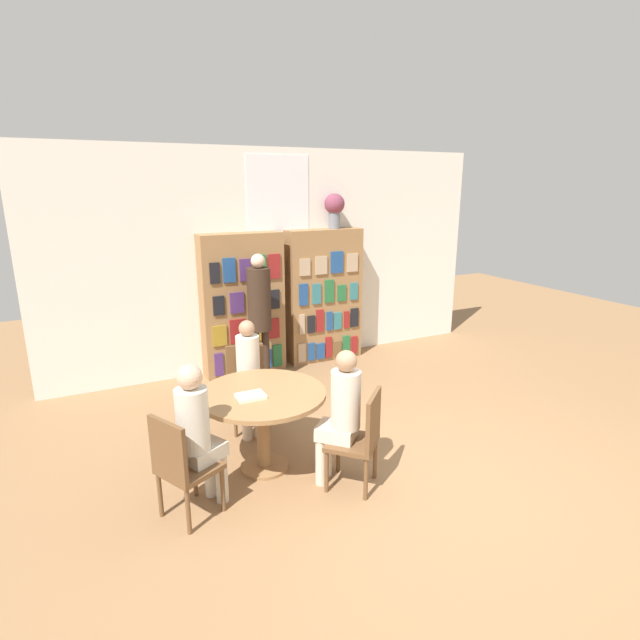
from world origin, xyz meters
TOP-DOWN VIEW (x-y plane):
  - ground_plane at (0.00, 0.00)m, footprint 16.00×16.00m
  - wall_back at (0.00, 3.68)m, footprint 6.40×0.07m
  - bookshelf_left at (-0.61, 3.49)m, footprint 1.11×0.34m
  - bookshelf_right at (0.61, 3.49)m, footprint 1.11×0.34m
  - flower_vase at (0.78, 3.49)m, footprint 0.29×0.29m
  - reading_table at (-1.23, 1.06)m, footprint 1.13×1.13m
  - chair_near_camera at (-2.04, 0.65)m, footprint 0.54×0.54m
  - chair_left_side at (-1.08, 1.95)m, footprint 0.46×0.46m
  - chair_far_side at (-0.60, 0.41)m, footprint 0.57×0.57m
  - seated_reader_left at (-1.11, 1.77)m, footprint 0.29×0.38m
  - seated_reader_right at (-0.72, 0.54)m, footprint 0.40×0.40m
  - seated_reader_back at (-1.88, 0.73)m, footprint 0.40×0.37m
  - librarian_standing at (-0.55, 2.98)m, footprint 0.30×0.57m
  - open_book_on_table at (-1.36, 0.98)m, footprint 0.24×0.18m

SIDE VIEW (x-z plane):
  - ground_plane at x=0.00m, z-range 0.00..0.00m
  - chair_near_camera at x=-2.04m, z-range 0.05..0.92m
  - chair_left_side at x=-1.08m, z-range 0.05..0.92m
  - chair_far_side at x=-0.60m, z-range 0.05..0.92m
  - reading_table at x=-1.23m, z-range 0.24..0.99m
  - seated_reader_left at x=-1.11m, z-range 0.07..1.27m
  - seated_reader_right at x=-0.72m, z-range 0.07..1.30m
  - seated_reader_back at x=-1.88m, z-range 0.08..1.32m
  - open_book_on_table at x=-1.36m, z-range 0.75..0.78m
  - bookshelf_right at x=0.61m, z-range 0.00..1.91m
  - bookshelf_left at x=-0.61m, z-range 0.00..1.91m
  - librarian_standing at x=-0.55m, z-range 0.19..1.89m
  - wall_back at x=0.00m, z-range 0.01..3.01m
  - flower_vase at x=0.78m, z-range 1.96..2.45m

